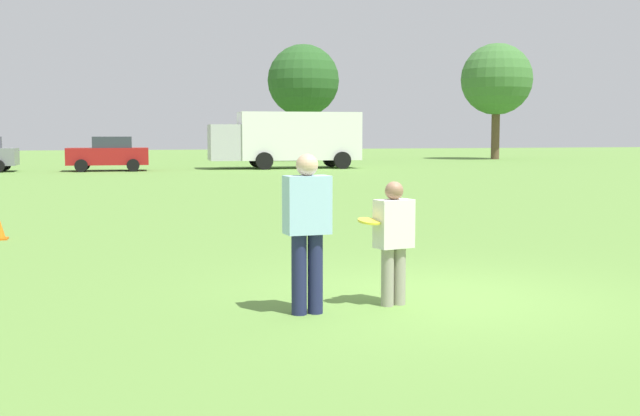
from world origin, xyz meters
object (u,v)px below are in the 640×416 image
Objects in this scene: player_thrower at (307,224)px; frisbee at (369,221)px; parked_car_mid_right at (109,154)px; box_truck at (288,137)px; player_defender at (394,236)px.

player_thrower is 0.78m from frisbee.
parked_car_mid_right is 0.50× the size of box_truck.
player_defender is 5.33× the size of frisbee.
parked_car_mid_right is (-2.10, 34.64, -0.09)m from player_thrower.
player_thrower is at bearing -102.45° from box_truck.
box_truck is (7.00, 35.07, 0.74)m from frisbee.
frisbee is 0.06× the size of parked_car_mid_right.
box_truck is at bearing 3.25° from parked_car_mid_right.
player_defender is at bearing 6.22° from frisbee.
parked_car_mid_right reaches higher than player_defender.
player_defender is 0.17× the size of box_truck.
player_defender is (1.09, 0.17, -0.20)m from player_thrower.
frisbee is 35.77m from box_truck.
box_truck is (6.68, 35.04, 0.93)m from player_defender.
player_thrower is at bearing -171.19° from player_defender.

